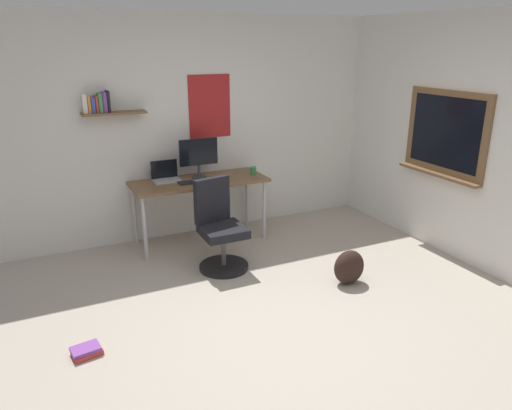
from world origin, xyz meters
The scene contains 12 objects.
ground_plane centered at (0.00, 0.00, 0.00)m, with size 5.20×5.20×0.00m, color #ADA393.
wall_back centered at (-0.01, 2.45, 1.30)m, with size 5.00×0.30×2.60m.
wall_right centered at (2.45, 0.03, 1.30)m, with size 0.22×5.00×2.60m.
desk centered at (0.01, 2.06, 0.69)m, with size 1.56×0.63×0.76m.
office_chair centered at (-0.04, 1.30, 0.41)m, with size 0.52×0.53×0.95m.
laptop centered at (-0.34, 2.21, 0.81)m, with size 0.31×0.21×0.23m.
monitor_primary centered at (0.05, 2.16, 1.03)m, with size 0.46×0.17×0.46m.
keyboard centered at (-0.07, 1.98, 0.77)m, with size 0.37×0.13×0.02m, color black.
computer_mouse centered at (0.21, 1.98, 0.78)m, with size 0.10×0.06×0.03m, color #262628.
coffee_mug centered at (0.69, 2.03, 0.80)m, with size 0.08×0.08×0.09m, color #338C4C.
backpack centered at (0.97, 0.40, 0.17)m, with size 0.32×0.22×0.35m, color black.
book_stack_on_floor centered at (-1.52, 0.32, 0.03)m, with size 0.24×0.19×0.07m.
Camera 1 is at (-1.67, -3.02, 2.26)m, focal length 33.34 mm.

